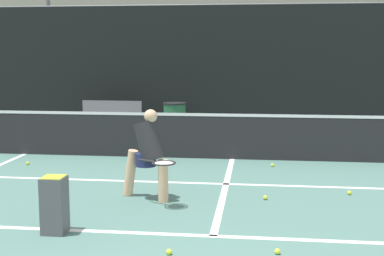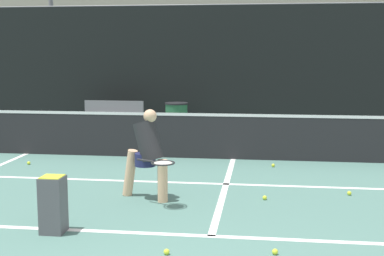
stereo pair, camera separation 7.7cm
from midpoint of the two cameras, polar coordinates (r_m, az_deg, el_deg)
court_baseline_near at (r=6.57m, az=1.93°, el=-11.45°), size 11.00×0.10×0.01m
court_service_line at (r=9.05m, az=3.41°, el=-5.98°), size 8.25×0.10×0.01m
court_center_mark at (r=8.83m, az=3.32°, el=-6.33°), size 0.10×4.73×0.01m
net at (r=11.04m, az=4.15°, el=-0.73°), size 11.09×0.09×1.07m
fence_back at (r=15.15m, az=5.03°, el=6.39°), size 24.00×0.06×3.53m
player_practicing at (r=8.00m, az=-5.00°, el=-2.54°), size 1.01×0.93×1.38m
tennis_ball_scattered_0 at (r=11.03m, az=-17.32°, el=-3.61°), size 0.07×0.07×0.07m
tennis_ball_scattered_1 at (r=6.01m, az=-2.83°, el=-13.06°), size 0.07×0.07×0.07m
tennis_ball_scattered_2 at (r=10.47m, az=8.36°, el=-3.94°), size 0.07×0.07×0.07m
tennis_ball_scattered_4 at (r=8.17m, az=7.55°, el=-7.36°), size 0.07×0.07×0.07m
tennis_ball_scattered_7 at (r=6.08m, az=8.73°, el=-12.88°), size 0.07×0.07×0.07m
tennis_ball_scattered_9 at (r=8.71m, az=16.18°, el=-6.65°), size 0.07×0.07×0.07m
ball_hopper at (r=6.80m, az=-14.78°, el=-7.80°), size 0.28×0.28×0.71m
courtside_bench at (r=14.98m, az=-8.78°, el=1.37°), size 1.70×0.42×0.86m
trash_bin at (r=14.47m, az=-2.01°, el=1.05°), size 0.62×0.62×0.85m
parked_car at (r=18.68m, az=7.63°, el=3.04°), size 1.82×4.14×1.37m
building_far at (r=27.80m, az=6.03°, el=10.36°), size 36.00×2.40×6.64m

